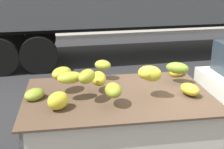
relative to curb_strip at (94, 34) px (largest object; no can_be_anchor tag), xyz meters
The scene contains 1 object.
curb_strip is the anchor object (origin of this frame).
Camera 1 is at (-2.05, -3.76, 2.82)m, focal length 46.42 mm.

